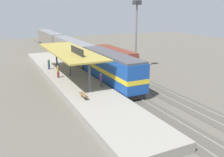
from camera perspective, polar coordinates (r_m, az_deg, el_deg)
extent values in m
plane|color=#5B564C|center=(38.86, -0.25, 0.43)|extent=(120.00, 120.00, 0.00)
cube|color=#4E4941|center=(38.06, -2.96, 0.10)|extent=(3.20, 110.00, 0.04)
cube|color=gray|center=(37.78, -3.97, 0.06)|extent=(0.10, 110.00, 0.16)
cube|color=gray|center=(38.32, -1.97, 0.32)|extent=(0.10, 110.00, 0.16)
cube|color=#4E4941|center=(40.01, 3.11, 0.89)|extent=(3.20, 110.00, 0.04)
cube|color=gray|center=(39.66, 2.20, 0.86)|extent=(0.10, 110.00, 0.16)
cube|color=gray|center=(40.34, 4.01, 1.09)|extent=(0.10, 110.00, 0.16)
cube|color=gray|center=(36.47, -9.63, -0.11)|extent=(6.00, 44.00, 0.90)
cylinder|color=#47474C|center=(28.54, -5.23, 0.24)|extent=(0.28, 0.28, 3.60)
cylinder|color=#47474C|center=(35.92, -9.80, 3.34)|extent=(0.28, 0.28, 3.60)
cylinder|color=#47474C|center=(43.52, -12.80, 5.36)|extent=(0.28, 0.28, 3.60)
cube|color=#A38E3D|center=(35.56, -9.94, 6.33)|extent=(5.20, 18.00, 0.20)
cube|color=black|center=(32.08, -8.16, 6.38)|extent=(0.12, 4.80, 0.90)
cylinder|color=#333338|center=(26.51, -6.19, -4.65)|extent=(0.07, 0.07, 0.42)
cylinder|color=#333338|center=(27.67, -7.11, -3.79)|extent=(0.07, 0.07, 0.42)
cube|color=brown|center=(27.00, -6.67, -3.71)|extent=(0.44, 1.70, 0.08)
cube|color=#28282D|center=(34.31, -0.27, -0.80)|extent=(2.60, 13.60, 0.70)
cube|color=#19479E|center=(33.77, -0.27, 2.62)|extent=(2.90, 14.40, 3.50)
cube|color=#47474C|center=(33.39, -0.28, 5.74)|extent=(2.78, 14.11, 0.24)
cube|color=yellow|center=(33.83, -0.27, 2.18)|extent=(2.93, 14.43, 0.56)
cube|color=#28282D|center=(50.67, -9.16, 4.49)|extent=(2.60, 19.20, 0.70)
cube|color=slate|center=(50.32, -9.26, 6.72)|extent=(2.90, 20.00, 3.30)
cube|color=slate|center=(50.07, -9.35, 8.72)|extent=(2.78, 19.60, 0.24)
cube|color=#28282D|center=(70.57, -14.18, 7.40)|extent=(2.60, 19.20, 0.70)
cube|color=slate|center=(70.32, -14.29, 9.01)|extent=(2.90, 20.00, 3.30)
cube|color=slate|center=(70.15, -14.39, 10.45)|extent=(2.78, 19.60, 0.24)
cube|color=#28282D|center=(43.41, 0.50, 2.78)|extent=(2.50, 11.20, 0.70)
cube|color=brown|center=(43.06, 0.50, 4.92)|extent=(2.80, 12.00, 2.60)
cube|color=maroon|center=(42.82, 0.51, 6.78)|extent=(2.69, 11.76, 0.24)
cylinder|color=slate|center=(42.43, 5.60, 9.24)|extent=(0.28, 0.28, 11.00)
cube|color=#333338|center=(42.16, 5.83, 17.16)|extent=(1.10, 1.10, 0.70)
cylinder|color=maroon|center=(35.70, -12.53, 0.83)|extent=(0.16, 0.16, 0.84)
cylinder|color=maroon|center=(35.74, -12.25, 0.87)|extent=(0.16, 0.16, 0.84)
cylinder|color=olive|center=(35.54, -12.46, 2.00)|extent=(0.34, 0.34, 0.64)
sphere|color=tan|center=(35.44, -12.50, 2.68)|extent=(0.23, 0.23, 0.23)
cylinder|color=navy|center=(41.06, -14.57, 2.66)|extent=(0.16, 0.16, 0.84)
cylinder|color=navy|center=(41.10, -14.32, 2.68)|extent=(0.16, 0.16, 0.84)
cylinder|color=#23603D|center=(40.92, -14.51, 3.68)|extent=(0.34, 0.34, 0.64)
sphere|color=tan|center=(40.84, -14.56, 4.27)|extent=(0.23, 0.23, 0.23)
cylinder|color=#4C4C51|center=(30.82, -2.72, -1.19)|extent=(0.16, 0.16, 0.84)
cylinder|color=#4C4C51|center=(30.89, -2.42, -1.15)|extent=(0.16, 0.16, 0.84)
cylinder|color=#663375|center=(30.64, -2.59, 0.15)|extent=(0.34, 0.34, 0.64)
sphere|color=tan|center=(30.53, -2.60, 0.93)|extent=(0.23, 0.23, 0.23)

